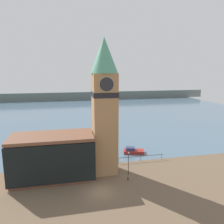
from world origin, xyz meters
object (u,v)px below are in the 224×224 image
object	(u,v)px
clock_tower	(105,104)
lamp_post	(129,159)
mooring_bollard_near	(128,178)
pier_building	(53,157)
boat_near	(133,151)

from	to	relation	value
clock_tower	lamp_post	bearing A→B (deg)	-29.96
clock_tower	mooring_bollard_near	xyz separation A→B (m)	(3.27, -4.18, -12.53)
lamp_post	clock_tower	bearing A→B (deg)	150.04
pier_building	boat_near	distance (m)	19.35
boat_near	mooring_bollard_near	world-z (taller)	boat_near
pier_building	mooring_bollard_near	distance (m)	13.61
clock_tower	mooring_bollard_near	world-z (taller)	clock_tower
clock_tower	lamp_post	distance (m)	10.83
pier_building	mooring_bollard_near	bearing A→B (deg)	-16.78
pier_building	mooring_bollard_near	size ratio (longest dim) A/B	23.50
mooring_bollard_near	lamp_post	xyz separation A→B (m)	(0.63, 1.93, 2.68)
boat_near	lamp_post	distance (m)	11.07
clock_tower	boat_near	distance (m)	16.60
boat_near	mooring_bollard_near	bearing A→B (deg)	-96.73
boat_near	pier_building	bearing A→B (deg)	-140.16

